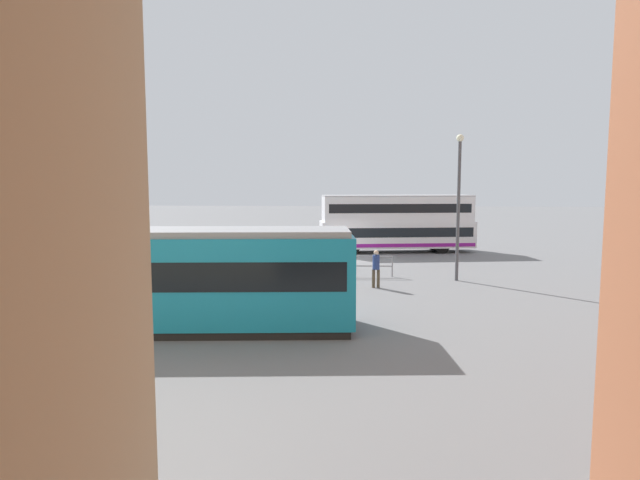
{
  "coord_description": "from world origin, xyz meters",
  "views": [
    {
      "loc": [
        -0.19,
        33.53,
        4.75
      ],
      "look_at": [
        1.69,
        4.26,
        1.66
      ],
      "focal_mm": 30.31,
      "sensor_mm": 36.0,
      "label": 1
    }
  ],
  "objects_px": {
    "pedestrian_near_railing": "(268,255)",
    "info_sign": "(252,246)",
    "double_decker_bus": "(397,223)",
    "pedestrian_crossing": "(376,266)",
    "tram_yellow": "(137,278)",
    "street_lamp": "(459,196)"
  },
  "relations": [
    {
      "from": "tram_yellow",
      "to": "pedestrian_crossing",
      "type": "xyz_separation_m",
      "value": [
        -7.97,
        -7.7,
        -0.71
      ]
    },
    {
      "from": "pedestrian_near_railing",
      "to": "info_sign",
      "type": "xyz_separation_m",
      "value": [
        0.45,
        2.14,
        0.72
      ]
    },
    {
      "from": "double_decker_bus",
      "to": "pedestrian_crossing",
      "type": "distance_m",
      "value": 13.25
    },
    {
      "from": "tram_yellow",
      "to": "pedestrian_crossing",
      "type": "relative_size",
      "value": 8.14
    },
    {
      "from": "tram_yellow",
      "to": "pedestrian_crossing",
      "type": "distance_m",
      "value": 11.1
    },
    {
      "from": "pedestrian_near_railing",
      "to": "pedestrian_crossing",
      "type": "relative_size",
      "value": 0.92
    },
    {
      "from": "tram_yellow",
      "to": "info_sign",
      "type": "relative_size",
      "value": 6.05
    },
    {
      "from": "pedestrian_near_railing",
      "to": "info_sign",
      "type": "bearing_deg",
      "value": 78.04
    },
    {
      "from": "tram_yellow",
      "to": "street_lamp",
      "type": "xyz_separation_m",
      "value": [
        -11.99,
        -9.8,
        2.41
      ]
    },
    {
      "from": "pedestrian_crossing",
      "to": "street_lamp",
      "type": "bearing_deg",
      "value": -152.43
    },
    {
      "from": "pedestrian_crossing",
      "to": "info_sign",
      "type": "height_order",
      "value": "info_sign"
    },
    {
      "from": "pedestrian_crossing",
      "to": "tram_yellow",
      "type": "bearing_deg",
      "value": 44.01
    },
    {
      "from": "pedestrian_near_railing",
      "to": "info_sign",
      "type": "relative_size",
      "value": 0.69
    },
    {
      "from": "pedestrian_near_railing",
      "to": "tram_yellow",
      "type": "bearing_deg",
      "value": 78.91
    },
    {
      "from": "info_sign",
      "to": "tram_yellow",
      "type": "bearing_deg",
      "value": 79.1
    },
    {
      "from": "pedestrian_near_railing",
      "to": "pedestrian_crossing",
      "type": "bearing_deg",
      "value": 143.48
    },
    {
      "from": "info_sign",
      "to": "street_lamp",
      "type": "relative_size",
      "value": 0.33
    },
    {
      "from": "street_lamp",
      "to": "info_sign",
      "type": "bearing_deg",
      "value": 0.38
    },
    {
      "from": "tram_yellow",
      "to": "pedestrian_near_railing",
      "type": "relative_size",
      "value": 8.82
    },
    {
      "from": "pedestrian_crossing",
      "to": "info_sign",
      "type": "relative_size",
      "value": 0.74
    },
    {
      "from": "double_decker_bus",
      "to": "pedestrian_near_railing",
      "type": "relative_size",
      "value": 6.76
    },
    {
      "from": "tram_yellow",
      "to": "pedestrian_near_railing",
      "type": "bearing_deg",
      "value": -101.09
    }
  ]
}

